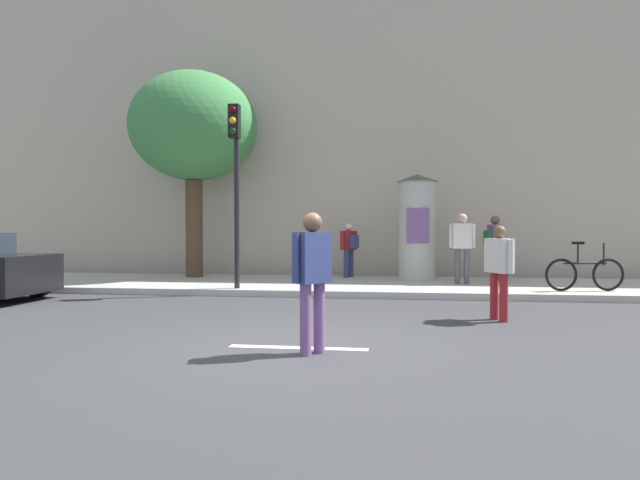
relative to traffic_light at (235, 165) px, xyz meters
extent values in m
plane|color=#38383A|center=(2.35, -5.24, -2.97)|extent=(80.00, 80.00, 0.00)
cube|color=#B2ADA3|center=(2.35, 1.76, -2.89)|extent=(36.00, 4.00, 0.15)
cube|color=silver|center=(2.35, -5.24, -2.96)|extent=(1.80, 0.16, 0.01)
cube|color=#B7A893|center=(2.35, 6.76, 2.20)|extent=(36.00, 5.00, 10.33)
cylinder|color=black|center=(0.00, 0.11, -1.10)|extent=(0.12, 0.12, 3.42)
cube|color=black|center=(0.00, -0.07, 0.98)|extent=(0.24, 0.24, 0.75)
sphere|color=#390605|center=(0.00, -0.20, 1.22)|extent=(0.16, 0.16, 0.16)
sphere|color=#F2A519|center=(0.00, -0.20, 0.98)|extent=(0.16, 0.16, 0.16)
sphere|color=#07330F|center=(0.00, -0.20, 0.74)|extent=(0.16, 0.16, 0.16)
cylinder|color=#B2ADA3|center=(4.20, 2.73, -1.50)|extent=(0.98, 0.98, 2.63)
cone|color=#334C33|center=(4.20, 2.73, -0.09)|extent=(1.08, 1.08, 0.20)
cube|color=#724C84|center=(4.20, 2.23, -1.37)|extent=(0.59, 0.02, 0.90)
cylinder|color=#4C3826|center=(-2.03, 2.83, -1.44)|extent=(0.48, 0.48, 2.74)
ellipsoid|color=#3D7F42|center=(-2.03, 2.83, 1.45)|extent=(3.59, 3.59, 3.05)
cylinder|color=maroon|center=(5.24, -2.66, -2.57)|extent=(0.14, 0.14, 0.80)
cylinder|color=maroon|center=(5.36, -2.88, -2.57)|extent=(0.14, 0.14, 0.80)
cube|color=silver|center=(5.30, -2.77, -1.88)|extent=(0.44, 0.54, 0.57)
cylinder|color=silver|center=(5.17, -2.51, -1.88)|extent=(0.09, 0.09, 0.54)
cylinder|color=silver|center=(5.43, -3.03, -1.88)|extent=(0.09, 0.09, 0.54)
sphere|color=brown|center=(5.30, -2.77, -1.49)|extent=(0.22, 0.22, 0.22)
cylinder|color=#724C84|center=(2.65, -5.48, -2.53)|extent=(0.14, 0.14, 0.87)
cylinder|color=#724C84|center=(2.51, -5.65, -2.53)|extent=(0.14, 0.14, 0.87)
cube|color=navy|center=(2.58, -5.56, -1.78)|extent=(0.47, 0.48, 0.62)
cylinder|color=navy|center=(2.75, -5.37, -1.78)|extent=(0.09, 0.09, 0.59)
cylinder|color=navy|center=(2.40, -5.76, -1.78)|extent=(0.09, 0.09, 0.59)
sphere|color=brown|center=(2.58, -5.56, -1.36)|extent=(0.24, 0.24, 0.24)
cylinder|color=navy|center=(2.40, 3.31, -2.43)|extent=(0.14, 0.14, 0.77)
cylinder|color=navy|center=(2.27, 3.11, -2.43)|extent=(0.14, 0.14, 0.77)
cube|color=maroon|center=(2.33, 3.21, -1.78)|extent=(0.46, 0.53, 0.54)
cylinder|color=maroon|center=(2.48, 3.45, -1.78)|extent=(0.09, 0.09, 0.52)
cylinder|color=maroon|center=(2.18, 2.97, -1.78)|extent=(0.09, 0.09, 0.52)
sphere|color=beige|center=(2.33, 3.21, -1.40)|extent=(0.21, 0.21, 0.21)
cube|color=navy|center=(2.49, 3.12, -1.80)|extent=(0.28, 0.32, 0.36)
cylinder|color=#4C4C51|center=(5.37, 1.73, -2.37)|extent=(0.14, 0.14, 0.88)
cylinder|color=#4C4C51|center=(5.15, 1.74, -2.37)|extent=(0.14, 0.14, 0.88)
cube|color=silver|center=(5.26, 1.74, -1.62)|extent=(0.47, 0.28, 0.62)
cylinder|color=silver|center=(5.53, 1.71, -1.62)|extent=(0.09, 0.09, 0.59)
cylinder|color=silver|center=(4.99, 1.76, -1.62)|extent=(0.09, 0.09, 0.59)
sphere|color=tan|center=(5.26, 1.74, -1.19)|extent=(0.24, 0.24, 0.24)
cylinder|color=black|center=(6.25, 2.61, -2.38)|extent=(0.14, 0.14, 0.87)
cylinder|color=black|center=(6.19, 2.83, -2.38)|extent=(0.14, 0.14, 0.87)
cube|color=#724C84|center=(6.22, 2.72, -1.64)|extent=(0.35, 0.51, 0.61)
cylinder|color=#724C84|center=(6.29, 2.45, -1.64)|extent=(0.09, 0.09, 0.58)
cylinder|color=#724C84|center=(6.16, 2.99, -1.64)|extent=(0.09, 0.09, 0.58)
sphere|color=brown|center=(6.22, 2.72, -1.22)|extent=(0.23, 0.23, 0.23)
cube|color=#1E5938|center=(6.05, 2.67, -1.67)|extent=(0.22, 0.31, 0.36)
torus|color=black|center=(7.23, 0.47, -2.46)|extent=(0.72, 0.18, 0.72)
torus|color=black|center=(8.27, 0.64, -2.46)|extent=(0.72, 0.18, 0.72)
cylinder|color=black|center=(7.75, 0.56, -2.21)|extent=(0.94, 0.19, 0.04)
cylinder|color=black|center=(7.60, 0.53, -2.01)|extent=(0.04, 0.04, 0.45)
cylinder|color=black|center=(8.17, 0.62, -2.01)|extent=(0.04, 0.04, 0.50)
cube|color=black|center=(7.60, 0.53, -1.76)|extent=(0.25, 0.14, 0.06)
cylinder|color=black|center=(-4.31, -0.85, -2.65)|extent=(0.65, 0.24, 0.64)
camera|label=1|loc=(3.53, -12.15, -1.42)|focal=30.82mm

